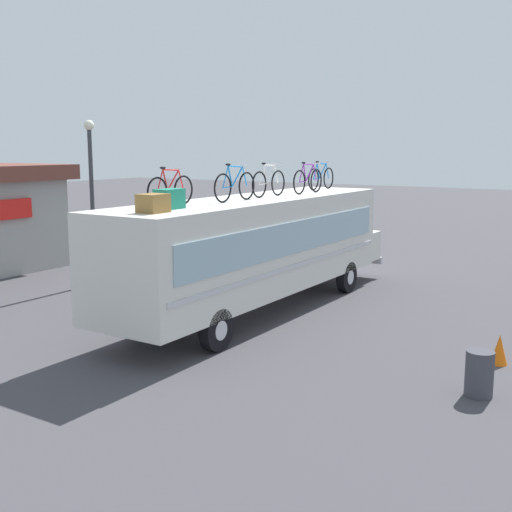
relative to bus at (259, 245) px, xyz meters
The scene contains 12 objects.
ground_plane 1.92m from the bus, behind, with size 120.00×120.00×0.00m, color #423F44.
bus is the anchor object (origin of this frame).
luggage_bag_1 4.95m from the bus, behind, with size 0.57×0.51×0.40m, color olive.
luggage_bag_2 4.18m from the bus, behind, with size 0.67×0.41×0.45m, color #1E7F66.
rooftop_bicycle_1 3.70m from the bus, behind, with size 1.66×0.44×0.93m.
rooftop_bicycle_2 2.21m from the bus, behind, with size 1.82×0.44×0.98m.
rooftop_bicycle_3 1.77m from the bus, ahead, with size 1.74×0.44×0.97m.
rooftop_bicycle_4 2.80m from the bus, ahead, with size 1.80×0.44×0.95m.
rooftop_bicycle_5 4.36m from the bus, ahead, with size 1.80×0.44×0.94m.
trash_bin 7.66m from the bus, 114.51° to the right, with size 0.52×0.52×0.87m, color #3F3F47.
traffic_cone 7.04m from the bus, 98.95° to the right, with size 0.36×0.36×0.66m, color orange.
street_lamp 6.74m from the bus, 89.76° to the left, with size 0.33×0.33×5.49m.
Camera 1 is at (-14.69, -9.40, 4.59)m, focal length 44.60 mm.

